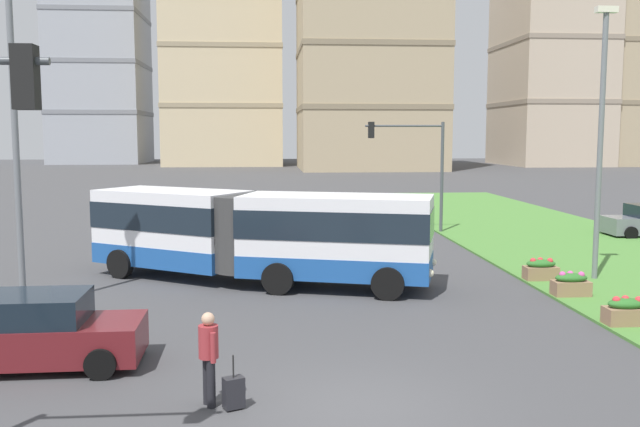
# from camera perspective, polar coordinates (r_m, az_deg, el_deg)

# --- Properties ---
(ground_plane) EXTENTS (260.00, 260.00, 0.00)m
(ground_plane) POSITION_cam_1_polar(r_m,az_deg,el_deg) (13.10, 3.11, -15.57)
(ground_plane) COLOR #424244
(articulated_bus) EXTENTS (11.65, 7.08, 3.00)m
(articulated_bus) POSITION_cam_1_polar(r_m,az_deg,el_deg) (23.20, -5.28, -1.63)
(articulated_bus) COLOR white
(articulated_bus) RESTS_ON ground
(car_maroon_sedan) EXTENTS (4.43, 2.08, 1.58)m
(car_maroon_sedan) POSITION_cam_1_polar(r_m,az_deg,el_deg) (16.09, -22.37, -9.01)
(car_maroon_sedan) COLOR maroon
(car_maroon_sedan) RESTS_ON ground
(pedestrian_crossing) EXTENTS (0.36, 0.54, 1.74)m
(pedestrian_crossing) POSITION_cam_1_polar(r_m,az_deg,el_deg) (12.97, -9.12, -11.17)
(pedestrian_crossing) COLOR black
(pedestrian_crossing) RESTS_ON ground
(rolling_suitcase) EXTENTS (0.43, 0.37, 0.97)m
(rolling_suitcase) POSITION_cam_1_polar(r_m,az_deg,el_deg) (12.98, -7.09, -14.34)
(rolling_suitcase) COLOR #232328
(rolling_suitcase) RESTS_ON ground
(flower_planter_1) EXTENTS (1.10, 0.56, 0.74)m
(flower_planter_1) POSITION_cam_1_polar(r_m,az_deg,el_deg) (19.59, 23.83, -7.33)
(flower_planter_1) COLOR #937051
(flower_planter_1) RESTS_ON grass_median
(flower_planter_2) EXTENTS (1.10, 0.56, 0.74)m
(flower_planter_2) POSITION_cam_1_polar(r_m,az_deg,el_deg) (22.42, 19.89, -5.46)
(flower_planter_2) COLOR #937051
(flower_planter_2) RESTS_ON grass_median
(flower_planter_3) EXTENTS (1.10, 0.56, 0.74)m
(flower_planter_3) POSITION_cam_1_polar(r_m,az_deg,el_deg) (24.50, 17.66, -4.39)
(flower_planter_3) COLOR #937051
(flower_planter_3) RESTS_ON grass_median
(traffic_light_far_right) EXTENTS (3.96, 0.28, 5.54)m
(traffic_light_far_right) POSITION_cam_1_polar(r_m,az_deg,el_deg) (34.85, 7.85, 4.68)
(traffic_light_far_right) COLOR #474C51
(traffic_light_far_right) RESTS_ON ground
(streetlight_left) EXTENTS (0.70, 0.28, 9.29)m
(streetlight_left) POSITION_cam_1_polar(r_m,az_deg,el_deg) (21.01, -23.74, 6.41)
(streetlight_left) COLOR slate
(streetlight_left) RESTS_ON ground
(streetlight_median) EXTENTS (0.70, 0.28, 9.05)m
(streetlight_median) POSITION_cam_1_polar(r_m,az_deg,el_deg) (24.93, 22.04, 6.14)
(streetlight_median) COLOR slate
(streetlight_median) RESTS_ON ground
(apartment_tower_west) EXTENTS (15.22, 17.36, 41.28)m
(apartment_tower_west) POSITION_cam_1_polar(r_m,az_deg,el_deg) (129.12, -17.65, 13.19)
(apartment_tower_west) COLOR #9EA3AD
(apartment_tower_west) RESTS_ON ground
(apartment_tower_centre) EXTENTS (19.86, 18.68, 40.97)m
(apartment_tower_centre) POSITION_cam_1_polar(r_m,az_deg,el_deg) (101.67, 4.05, 15.29)
(apartment_tower_centre) COLOR tan
(apartment_tower_centre) RESTS_ON ground
(apartment_tower_eastcentre) EXTENTS (14.63, 19.34, 38.11)m
(apartment_tower_eastcentre) POSITION_cam_1_polar(r_m,az_deg,el_deg) (120.84, 18.40, 12.89)
(apartment_tower_eastcentre) COLOR #C6B299
(apartment_tower_eastcentre) RESTS_ON ground
(apartment_tower_east) EXTENTS (20.64, 17.59, 47.03)m
(apartment_tower_east) POSITION_cam_1_polar(r_m,az_deg,el_deg) (123.45, 21.16, 14.74)
(apartment_tower_east) COLOR tan
(apartment_tower_east) RESTS_ON ground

